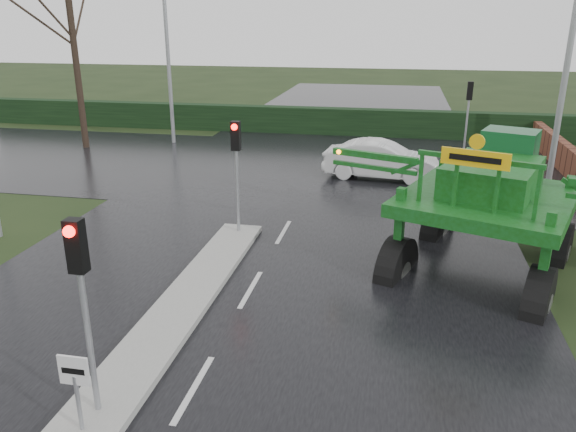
% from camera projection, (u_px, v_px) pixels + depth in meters
% --- Properties ---
extents(ground, '(140.00, 140.00, 0.00)m').
position_uv_depth(ground, '(194.00, 390.00, 10.10)').
color(ground, black).
rests_on(ground, ground).
extents(road_main, '(14.00, 80.00, 0.02)m').
position_uv_depth(road_main, '(295.00, 212.00, 19.35)').
color(road_main, black).
rests_on(road_main, ground).
extents(road_cross, '(80.00, 12.00, 0.02)m').
position_uv_depth(road_cross, '(320.00, 169.00, 24.90)').
color(road_cross, black).
rests_on(road_cross, ground).
extents(median_island, '(1.20, 10.00, 0.16)m').
position_uv_depth(median_island, '(186.00, 301.00, 13.09)').
color(median_island, gray).
rests_on(median_island, ground).
extents(hedge_row, '(44.00, 0.90, 1.50)m').
position_uv_depth(hedge_row, '(340.00, 121.00, 32.05)').
color(hedge_row, black).
rests_on(hedge_row, ground).
extents(brick_wall, '(0.40, 20.00, 1.20)m').
position_uv_depth(brick_wall, '(576.00, 167.00, 22.78)').
color(brick_wall, '#592D1E').
rests_on(brick_wall, ground).
extents(keep_left_sign, '(0.50, 0.07, 1.35)m').
position_uv_depth(keep_left_sign, '(75.00, 381.00, 8.60)').
color(keep_left_sign, gray).
rests_on(keep_left_sign, ground).
extents(traffic_signal_near, '(0.26, 0.33, 3.52)m').
position_uv_depth(traffic_signal_near, '(80.00, 277.00, 8.55)').
color(traffic_signal_near, gray).
rests_on(traffic_signal_near, ground).
extents(traffic_signal_mid, '(0.26, 0.33, 3.52)m').
position_uv_depth(traffic_signal_mid, '(236.00, 153.00, 16.41)').
color(traffic_signal_mid, gray).
rests_on(traffic_signal_mid, ground).
extents(traffic_signal_far, '(0.26, 0.33, 3.52)m').
position_uv_depth(traffic_signal_far, '(469.00, 102.00, 26.56)').
color(traffic_signal_far, gray).
rests_on(traffic_signal_far, ground).
extents(street_light_right, '(3.85, 0.30, 10.00)m').
position_uv_depth(street_light_right, '(562.00, 29.00, 17.71)').
color(street_light_right, gray).
rests_on(street_light_right, ground).
extents(street_light_left_far, '(3.85, 0.30, 10.00)m').
position_uv_depth(street_light_left_far, '(172.00, 25.00, 28.12)').
color(street_light_left_far, gray).
rests_on(street_light_left_far, ground).
extents(tree_left_far, '(7.70, 7.70, 13.26)m').
position_uv_depth(tree_left_far, '(68.00, 0.00, 26.67)').
color(tree_left_far, black).
rests_on(tree_left_far, ground).
extents(crop_sprayer, '(8.20, 6.46, 4.85)m').
position_uv_depth(crop_sprayer, '(405.00, 187.00, 14.19)').
color(crop_sprayer, black).
rests_on(crop_sprayer, ground).
extents(white_sedan, '(4.83, 2.10, 1.54)m').
position_uv_depth(white_sedan, '(380.00, 178.00, 23.43)').
color(white_sedan, silver).
rests_on(white_sedan, ground).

